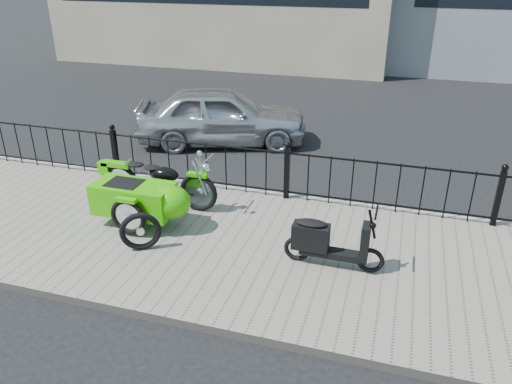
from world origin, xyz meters
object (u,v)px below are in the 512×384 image
(motorcycle_sidecar, at_px, (148,196))
(scooter, at_px, (327,242))
(spare_tire, at_px, (140,231))
(sedan_car, at_px, (222,116))

(motorcycle_sidecar, relative_size, scooter, 1.60)
(scooter, bearing_deg, spare_tire, -171.65)
(motorcycle_sidecar, bearing_deg, sedan_car, 94.47)
(motorcycle_sidecar, relative_size, spare_tire, 3.68)
(spare_tire, distance_m, sedan_car, 5.20)
(sedan_car, bearing_deg, motorcycle_sidecar, 166.19)
(spare_tire, xyz_separation_m, sedan_car, (-0.64, 5.15, 0.26))
(spare_tire, bearing_deg, motorcycle_sidecar, 109.72)
(scooter, distance_m, sedan_car, 5.82)
(scooter, height_order, sedan_car, sedan_car)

